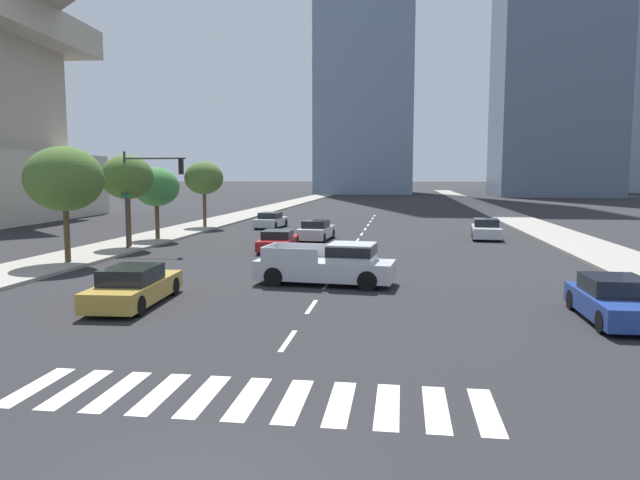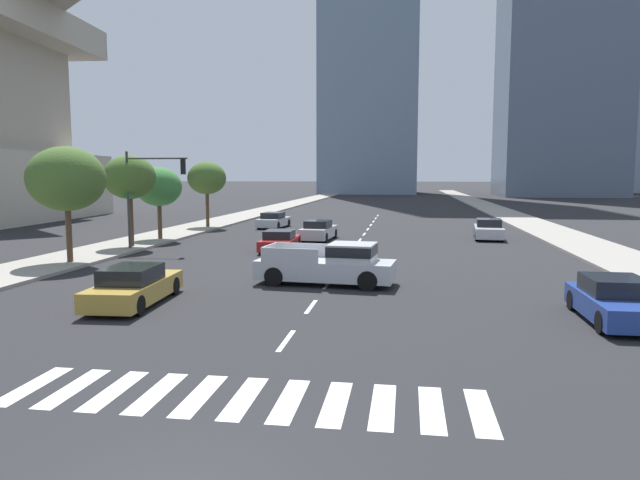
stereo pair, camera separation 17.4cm
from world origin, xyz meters
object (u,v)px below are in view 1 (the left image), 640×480
Objects in this scene: sedan_silver_3 at (271,221)px; street_tree_fourth at (204,178)px; street_tree_third at (156,187)px; sedan_silver_0 at (316,231)px; street_tree_second at (127,177)px; sedan_silver_1 at (486,230)px; sedan_red_5 at (278,241)px; traffic_signal_far at (148,183)px; street_tree_nearest at (64,179)px; sedan_blue_2 at (616,301)px; sedan_gold_4 at (134,287)px; pickup_truck at (331,264)px.

street_tree_fourth is (-5.30, -1.08, 3.49)m from sedan_silver_3.
sedan_silver_3 is 0.93× the size of street_tree_third.
sedan_silver_0 is 0.83× the size of street_tree_second.
sedan_silver_0 is 0.95× the size of sedan_silver_1.
sedan_red_5 is 0.83× the size of traffic_signal_far.
sedan_silver_1 is 15.21m from sedan_red_5.
sedan_silver_1 is 1.02× the size of sedan_red_5.
sedan_blue_2 is at bearing -19.36° from street_tree_nearest.
sedan_red_5 is (1.82, 14.46, -0.05)m from sedan_gold_4.
street_tree_second is at bearing 23.57° from sedan_gold_4.
pickup_truck reaches higher than sedan_gold_4.
sedan_silver_3 is 0.83× the size of street_tree_fourth.
sedan_red_5 is 0.97× the size of street_tree_third.
street_tree_nearest is 19.79m from street_tree_fourth.
street_tree_second is at bearing -90.00° from street_tree_fourth.
sedan_silver_1 is at bearing 70.68° from pickup_truck.
street_tree_third is at bearing 105.56° from sedan_silver_0.
sedan_gold_4 is at bearing 170.49° from sedan_red_5.
street_tree_third is at bearing 64.81° from sedan_red_5.
sedan_red_5 is at bearing 36.71° from street_tree_nearest.
sedan_silver_3 is at bearing 0.52° from sedan_gold_4.
sedan_silver_1 is (11.40, 2.50, 0.01)m from sedan_silver_0.
sedan_silver_3 is at bearing 63.00° from street_tree_third.
traffic_signal_far is (-11.54, 8.69, 3.10)m from pickup_truck.
sedan_blue_2 is at bearing -143.99° from sedan_silver_3.
street_tree_nearest is (-13.28, 3.31, 3.33)m from pickup_truck.
sedan_red_5 is (-1.39, -5.74, -0.06)m from sedan_silver_0.
sedan_silver_3 is at bearing 113.87° from pickup_truck.
traffic_signal_far is at bearing 19.17° from sedan_gold_4.
sedan_silver_3 is at bearing 35.74° from sedan_silver_0.
sedan_silver_1 is at bearing -104.55° from sedan_silver_3.
sedan_blue_2 is 0.88× the size of sedan_gold_4.
traffic_signal_far is at bearing -59.53° from sedan_silver_1.
street_tree_third is (-1.75, 5.09, -0.35)m from traffic_signal_far.
sedan_red_5 is at bearing 118.95° from pickup_truck.
street_tree_fourth is (0.00, 19.79, -0.06)m from street_tree_nearest.
sedan_red_5 is 9.68m from street_tree_second.
traffic_signal_far reaches higher than sedan_red_5.
traffic_signal_far is 1.17× the size of street_tree_third.
street_tree_nearest is at bearing 124.36° from sedan_red_5.
street_tree_second is 4.09m from street_tree_third.
street_tree_third is at bearing 18.24° from sedan_gold_4.
sedan_gold_4 is (-14.61, -22.70, -0.02)m from sedan_silver_1.
sedan_silver_0 reaches higher than sedan_silver_3.
sedan_red_5 is (-13.39, 14.54, -0.05)m from sedan_blue_2.
sedan_silver_1 reaches higher than sedan_blue_2.
sedan_red_5 is (-4.32, 10.00, -0.26)m from pickup_truck.
sedan_silver_1 is at bearing 34.45° from street_tree_nearest.
pickup_truck is 25.47m from sedan_silver_3.
sedan_gold_4 is 14.59m from traffic_signal_far.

